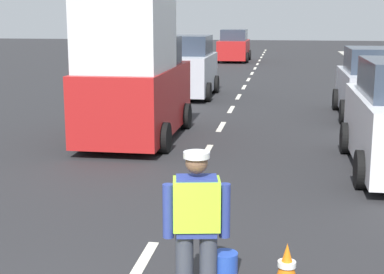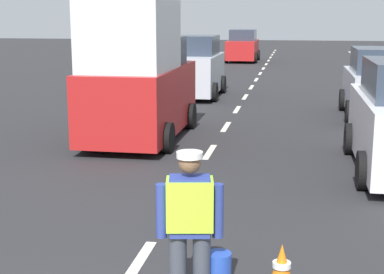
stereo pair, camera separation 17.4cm
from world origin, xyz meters
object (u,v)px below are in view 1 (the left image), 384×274
at_px(car_oncoming_third, 234,47).
at_px(car_parked_far, 373,85).
at_px(road_worker, 199,224).
at_px(traffic_cone_near, 287,268).
at_px(delivery_truck, 134,74).
at_px(car_oncoming_second, 190,69).

relative_size(car_oncoming_third, car_parked_far, 1.10).
xyz_separation_m(road_worker, car_oncoming_third, (-2.51, 33.03, 0.03)).
relative_size(traffic_cone_near, delivery_truck, 0.12).
bearing_deg(car_parked_far, road_worker, -105.56).
relative_size(car_oncoming_second, car_parked_far, 0.96).
distance_m(road_worker, traffic_cone_near, 1.23).
relative_size(car_oncoming_second, car_oncoming_third, 0.88).
xyz_separation_m(road_worker, delivery_truck, (-2.73, 7.96, 0.68)).
relative_size(road_worker, traffic_cone_near, 3.01).
distance_m(traffic_cone_near, car_oncoming_second, 15.65).
xyz_separation_m(car_oncoming_third, car_parked_far, (5.90, -20.87, -0.01)).
bearing_deg(car_oncoming_second, car_oncoming_third, 89.52).
bearing_deg(car_oncoming_third, delivery_truck, -90.50).
distance_m(delivery_truck, car_oncoming_third, 25.08).
relative_size(traffic_cone_near, car_oncoming_second, 0.15).
relative_size(road_worker, car_oncoming_third, 0.38).
bearing_deg(road_worker, traffic_cone_near, 31.92).
bearing_deg(delivery_truck, traffic_cone_near, -63.99).
xyz_separation_m(traffic_cone_near, delivery_truck, (-3.61, 7.41, 1.34)).
height_order(delivery_truck, car_oncoming_second, delivery_truck).
bearing_deg(traffic_cone_near, road_worker, -148.08).
bearing_deg(car_oncoming_third, road_worker, -85.66).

